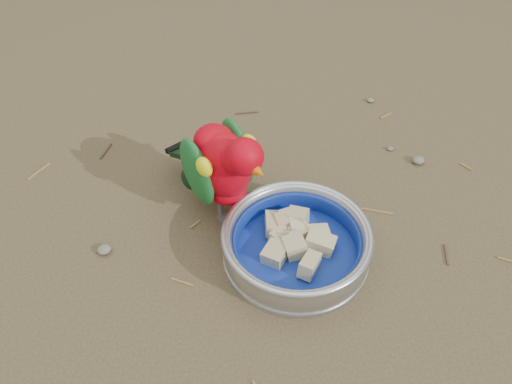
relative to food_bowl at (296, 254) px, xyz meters
name	(u,v)px	position (x,y,z in m)	size (l,w,h in m)	color
ground	(289,248)	(0.00, 0.02, -0.01)	(60.00, 60.00, 0.00)	brown
food_bowl	(296,254)	(0.00, 0.00, 0.00)	(0.24, 0.24, 0.02)	#B2B2BA
bowl_wall	(297,242)	(0.00, 0.00, 0.03)	(0.24, 0.24, 0.04)	#B2B2BA
fruit_wedges	(297,245)	(0.00, 0.00, 0.02)	(0.14, 0.14, 0.03)	#C7B486
lory_parrot	(223,172)	(-0.09, 0.13, 0.09)	(0.11, 0.23, 0.19)	#BD0211
ground_debris	(296,237)	(0.01, 0.04, -0.01)	(0.90, 0.80, 0.01)	olive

